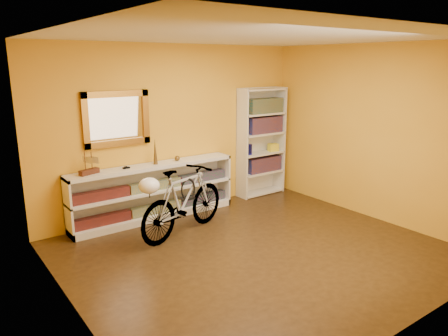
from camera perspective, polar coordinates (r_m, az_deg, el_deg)
floor at (r=5.48m, az=4.39°, el=-11.19°), size 4.50×4.00×0.01m
ceiling at (r=4.97m, az=4.98°, el=17.19°), size 4.50×4.00×0.01m
back_wall at (r=6.69m, az=-6.62°, el=5.10°), size 4.50×0.01×2.60m
left_wall at (r=4.02m, az=-20.58°, el=-1.69°), size 0.01×4.00×2.60m
right_wall at (r=6.74m, az=19.44°, el=4.46°), size 0.01×4.00×2.60m
gilt_mirror at (r=6.21m, az=-14.19°, el=6.42°), size 0.98×0.06×0.78m
wall_socket at (r=7.38m, az=-0.22°, el=-2.33°), size 0.09×0.02×0.09m
console_unit at (r=6.50m, az=-9.28°, el=-3.18°), size 2.60×0.35×0.85m
cd_row_lower at (r=6.56m, az=-9.11°, el=-5.35°), size 2.50×0.13×0.14m
cd_row_upper at (r=6.45m, az=-9.24°, el=-2.29°), size 2.50×0.13×0.14m
model_ship at (r=6.00m, az=-17.72°, el=0.75°), size 0.30×0.19×0.34m
toy_car at (r=6.22m, az=-12.95°, el=-0.07°), size 0.00×0.00×0.00m
bronze_ornament at (r=6.36m, az=-9.21°, el=2.21°), size 0.07×0.07×0.39m
decorative_orb at (r=6.56m, az=-6.29°, el=1.30°), size 0.08×0.08×0.08m
bookcase at (r=7.56m, az=5.03°, el=3.47°), size 0.90×0.30×1.90m
book_row_a at (r=7.67m, az=5.25°, el=0.54°), size 0.70×0.22×0.26m
book_row_b at (r=7.54m, az=5.37°, el=5.79°), size 0.70×0.22×0.28m
book_row_c at (r=7.50m, az=5.43°, el=8.32°), size 0.70×0.22×0.25m
travel_mug at (r=7.38m, az=3.46°, el=2.51°), size 0.08×0.08×0.19m
red_tin at (r=7.37m, az=3.79°, el=7.91°), size 0.15×0.15×0.16m
yellow_bag at (r=7.71m, az=6.61°, el=2.76°), size 0.19×0.15×0.14m
bicycle at (r=5.86m, az=-5.43°, el=-4.41°), size 0.88×1.68×0.96m
helmet at (r=5.33m, az=-10.01°, el=-2.34°), size 0.27×0.25×0.20m
u_lock at (r=5.89m, az=-4.84°, el=-2.85°), size 0.23×0.02×0.23m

